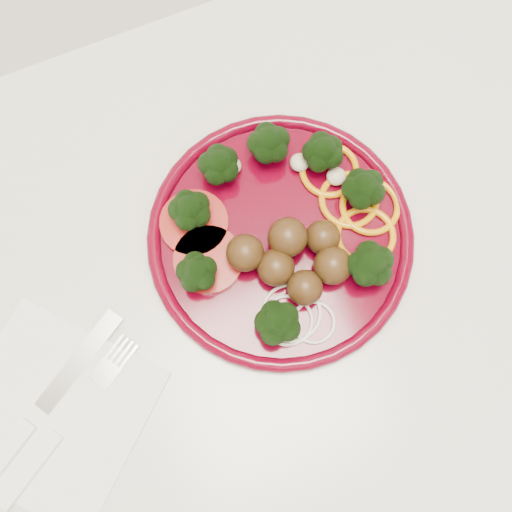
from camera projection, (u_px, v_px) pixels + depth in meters
name	position (u px, v px, depth m)	size (l,w,h in m)	color
counter	(372.00, 285.00, 1.08)	(2.40, 0.60, 0.90)	silver
plate	(281.00, 233.00, 0.62)	(0.26, 0.26, 0.06)	#4C0111
napkin	(52.00, 414.00, 0.59)	(0.16, 0.16, 0.00)	white
knife	(26.00, 428.00, 0.58)	(0.18, 0.12, 0.01)	silver
fork	(46.00, 449.00, 0.58)	(0.16, 0.11, 0.01)	white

